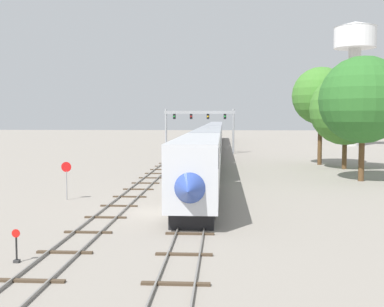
{
  "coord_description": "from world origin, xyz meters",
  "views": [
    {
      "loc": [
        3.73,
        -32.12,
        6.26
      ],
      "look_at": [
        1.0,
        12.0,
        3.0
      ],
      "focal_mm": 46.75,
      "sensor_mm": 36.0,
      "label": 1
    }
  ],
  "objects_px": {
    "signal_gantry": "(200,121)",
    "switch_stand": "(16,251)",
    "stop_sign": "(66,175)",
    "trackside_tree_mid": "(363,100)",
    "trackside_tree_right": "(345,110)",
    "water_tower": "(355,50)",
    "passenger_train": "(213,138)",
    "trackside_tree_left": "(321,96)"
  },
  "relations": [
    {
      "from": "signal_gantry",
      "to": "switch_stand",
      "type": "relative_size",
      "value": 8.29
    },
    {
      "from": "signal_gantry",
      "to": "stop_sign",
      "type": "xyz_separation_m",
      "value": [
        -7.75,
        -48.42,
        -3.71
      ]
    },
    {
      "from": "trackside_tree_mid",
      "to": "trackside_tree_right",
      "type": "height_order",
      "value": "trackside_tree_mid"
    },
    {
      "from": "water_tower",
      "to": "trackside_tree_right",
      "type": "xyz_separation_m",
      "value": [
        -13.16,
        -47.86,
        -13.12
      ]
    },
    {
      "from": "passenger_train",
      "to": "trackside_tree_left",
      "type": "bearing_deg",
      "value": -54.37
    },
    {
      "from": "water_tower",
      "to": "stop_sign",
      "type": "height_order",
      "value": "water_tower"
    },
    {
      "from": "passenger_train",
      "to": "trackside_tree_right",
      "type": "xyz_separation_m",
      "value": [
        16.29,
        -25.26,
        4.5
      ]
    },
    {
      "from": "trackside_tree_left",
      "to": "trackside_tree_right",
      "type": "xyz_separation_m",
      "value": [
        1.93,
        -5.22,
        -1.83
      ]
    },
    {
      "from": "trackside_tree_left",
      "to": "passenger_train",
      "type": "bearing_deg",
      "value": 125.63
    },
    {
      "from": "signal_gantry",
      "to": "trackside_tree_right",
      "type": "bearing_deg",
      "value": -52.74
    },
    {
      "from": "stop_sign",
      "to": "trackside_tree_left",
      "type": "relative_size",
      "value": 0.23
    },
    {
      "from": "passenger_train",
      "to": "stop_sign",
      "type": "bearing_deg",
      "value": -101.47
    },
    {
      "from": "switch_stand",
      "to": "water_tower",
      "type": "bearing_deg",
      "value": 67.44
    },
    {
      "from": "signal_gantry",
      "to": "trackside_tree_right",
      "type": "distance_m",
      "value": 30.67
    },
    {
      "from": "water_tower",
      "to": "switch_stand",
      "type": "xyz_separation_m",
      "value": [
        -36.55,
        -87.97,
        -19.71
      ]
    },
    {
      "from": "trackside_tree_left",
      "to": "trackside_tree_mid",
      "type": "height_order",
      "value": "trackside_tree_left"
    },
    {
      "from": "passenger_train",
      "to": "stop_sign",
      "type": "height_order",
      "value": "passenger_train"
    },
    {
      "from": "trackside_tree_mid",
      "to": "passenger_train",
      "type": "bearing_deg",
      "value": 112.52
    },
    {
      "from": "passenger_train",
      "to": "water_tower",
      "type": "bearing_deg",
      "value": 37.5
    },
    {
      "from": "trackside_tree_left",
      "to": "switch_stand",
      "type": "bearing_deg",
      "value": -115.33
    },
    {
      "from": "switch_stand",
      "to": "trackside_tree_mid",
      "type": "height_order",
      "value": "trackside_tree_mid"
    },
    {
      "from": "water_tower",
      "to": "trackside_tree_right",
      "type": "height_order",
      "value": "water_tower"
    },
    {
      "from": "signal_gantry",
      "to": "trackside_tree_right",
      "type": "relative_size",
      "value": 1.07
    },
    {
      "from": "passenger_train",
      "to": "stop_sign",
      "type": "relative_size",
      "value": 41.77
    },
    {
      "from": "switch_stand",
      "to": "trackside_tree_right",
      "type": "bearing_deg",
      "value": 59.75
    },
    {
      "from": "signal_gantry",
      "to": "trackside_tree_mid",
      "type": "bearing_deg",
      "value": -64.0
    },
    {
      "from": "switch_stand",
      "to": "signal_gantry",
      "type": "bearing_deg",
      "value": 85.7
    },
    {
      "from": "signal_gantry",
      "to": "water_tower",
      "type": "xyz_separation_m",
      "value": [
        31.7,
        23.48,
        14.65
      ]
    },
    {
      "from": "trackside_tree_mid",
      "to": "trackside_tree_right",
      "type": "bearing_deg",
      "value": 84.49
    },
    {
      "from": "trackside_tree_left",
      "to": "trackside_tree_mid",
      "type": "distance_m",
      "value": 16.66
    },
    {
      "from": "passenger_train",
      "to": "stop_sign",
      "type": "distance_m",
      "value": 50.31
    },
    {
      "from": "water_tower",
      "to": "trackside_tree_left",
      "type": "relative_size",
      "value": 2.07
    },
    {
      "from": "trackside_tree_right",
      "to": "trackside_tree_left",
      "type": "bearing_deg",
      "value": 110.29
    },
    {
      "from": "signal_gantry",
      "to": "trackside_tree_mid",
      "type": "height_order",
      "value": "trackside_tree_mid"
    },
    {
      "from": "water_tower",
      "to": "trackside_tree_left",
      "type": "xyz_separation_m",
      "value": [
        -15.09,
        -42.64,
        -11.29
      ]
    },
    {
      "from": "trackside_tree_right",
      "to": "signal_gantry",
      "type": "bearing_deg",
      "value": 127.26
    },
    {
      "from": "passenger_train",
      "to": "trackside_tree_mid",
      "type": "relative_size",
      "value": 9.93
    },
    {
      "from": "passenger_train",
      "to": "signal_gantry",
      "type": "xyz_separation_m",
      "value": [
        -2.25,
        -0.88,
        2.97
      ]
    },
    {
      "from": "passenger_train",
      "to": "signal_gantry",
      "type": "distance_m",
      "value": 3.83
    },
    {
      "from": "switch_stand",
      "to": "trackside_tree_mid",
      "type": "distance_m",
      "value": 37.1
    },
    {
      "from": "water_tower",
      "to": "trackside_tree_right",
      "type": "distance_m",
      "value": 51.34
    },
    {
      "from": "stop_sign",
      "to": "trackside_tree_mid",
      "type": "relative_size",
      "value": 0.24
    }
  ]
}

